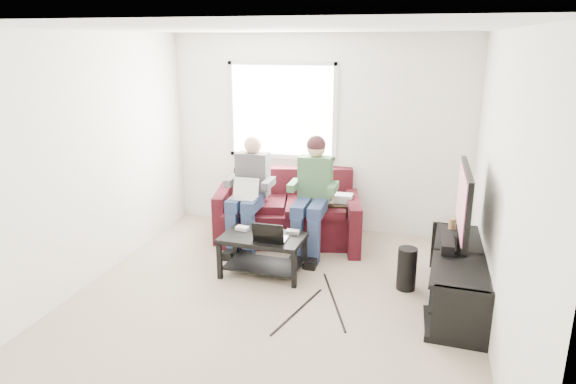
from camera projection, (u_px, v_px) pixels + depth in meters
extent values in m
plane|color=#B2A58A|center=(271.00, 302.00, 5.10)|extent=(4.50, 4.50, 0.00)
plane|color=white|center=(268.00, 28.00, 4.36)|extent=(4.50, 4.50, 0.00)
plane|color=white|center=(318.00, 134.00, 6.81)|extent=(4.50, 0.00, 4.50)
plane|color=white|center=(143.00, 284.00, 2.64)|extent=(4.50, 0.00, 4.50)
plane|color=white|center=(82.00, 163.00, 5.22)|extent=(0.00, 4.50, 4.50)
plane|color=white|center=(501.00, 192.00, 4.24)|extent=(0.00, 4.50, 4.50)
cube|color=white|center=(282.00, 111.00, 6.84)|extent=(1.40, 0.01, 1.20)
cube|color=silver|center=(282.00, 111.00, 6.83)|extent=(1.48, 0.04, 1.28)
cube|color=#3F0F1D|center=(286.00, 224.00, 6.65)|extent=(1.71, 1.14, 0.44)
cube|color=#3F0F1D|center=(293.00, 184.00, 6.86)|extent=(1.58, 0.52, 0.45)
cube|color=#3F0F1D|center=(224.00, 211.00, 6.83)|extent=(0.34, 0.95, 0.62)
cube|color=#3F0F1D|center=(353.00, 223.00, 6.41)|extent=(0.34, 0.95, 0.62)
cube|color=#3F0F1D|center=(257.00, 202.00, 6.65)|extent=(0.86, 0.85, 0.10)
cube|color=#3F0F1D|center=(315.00, 207.00, 6.46)|extent=(0.86, 0.85, 0.10)
cube|color=navy|center=(237.00, 202.00, 6.24)|extent=(0.16, 0.45, 0.14)
cube|color=navy|center=(253.00, 204.00, 6.19)|extent=(0.16, 0.45, 0.14)
cube|color=navy|center=(233.00, 234.00, 6.17)|extent=(0.13, 0.13, 0.54)
cube|color=navy|center=(248.00, 235.00, 6.12)|extent=(0.13, 0.13, 0.54)
cube|color=#515156|center=(253.00, 174.00, 6.44)|extent=(0.40, 0.22, 0.55)
sphere|color=#DFAE8B|center=(253.00, 145.00, 6.35)|extent=(0.22, 0.22, 0.22)
cube|color=navy|center=(301.00, 208.00, 6.05)|extent=(0.16, 0.45, 0.14)
cube|color=navy|center=(318.00, 209.00, 6.00)|extent=(0.16, 0.45, 0.14)
cube|color=navy|center=(297.00, 240.00, 5.97)|extent=(0.13, 0.13, 0.54)
cube|color=navy|center=(314.00, 242.00, 5.92)|extent=(0.13, 0.13, 0.54)
cube|color=#5A5D5D|center=(315.00, 178.00, 6.24)|extent=(0.40, 0.22, 0.55)
sphere|color=#DFAE8B|center=(316.00, 148.00, 6.16)|extent=(0.22, 0.22, 0.22)
sphere|color=#381C1E|center=(316.00, 145.00, 6.15)|extent=(0.23, 0.23, 0.23)
cube|color=black|center=(263.00, 238.00, 5.62)|extent=(0.92, 0.60, 0.05)
cube|color=black|center=(263.00, 265.00, 5.71)|extent=(0.84, 0.51, 0.02)
cube|color=black|center=(220.00, 262.00, 5.56)|extent=(0.05, 0.05, 0.40)
cube|color=black|center=(294.00, 270.00, 5.35)|extent=(0.05, 0.05, 0.40)
cube|color=black|center=(235.00, 245.00, 6.01)|extent=(0.05, 0.05, 0.40)
cube|color=black|center=(305.00, 252.00, 5.80)|extent=(0.05, 0.05, 0.40)
cube|color=silver|center=(242.00, 228.00, 5.78)|extent=(0.15, 0.11, 0.04)
cube|color=black|center=(259.00, 228.00, 5.79)|extent=(0.14, 0.09, 0.04)
cube|color=gray|center=(293.00, 232.00, 5.67)|extent=(0.14, 0.10, 0.04)
cube|color=black|center=(460.00, 254.00, 4.94)|extent=(0.59, 1.66, 0.04)
cube|color=black|center=(457.00, 278.00, 5.02)|extent=(0.54, 1.60, 0.03)
cube|color=black|center=(455.00, 300.00, 5.09)|extent=(0.59, 1.66, 0.06)
cube|color=black|center=(462.00, 319.00, 4.28)|extent=(0.49, 0.07, 0.54)
cube|color=black|center=(454.00, 247.00, 5.75)|extent=(0.49, 0.07, 0.54)
cube|color=black|center=(460.00, 246.00, 5.03)|extent=(0.12, 0.40, 0.04)
cube|color=black|center=(460.00, 239.00, 5.00)|extent=(0.06, 0.06, 0.12)
cube|color=black|center=(464.00, 201.00, 4.89)|extent=(0.05, 1.10, 0.65)
cube|color=#C82F6C|center=(461.00, 201.00, 4.90)|extent=(0.01, 1.01, 0.58)
cube|color=black|center=(447.00, 242.00, 5.05)|extent=(0.12, 0.50, 0.10)
cylinder|color=#A27245|center=(452.00, 224.00, 5.52)|extent=(0.08, 0.08, 0.12)
cube|color=silver|center=(460.00, 292.00, 4.63)|extent=(0.30, 0.22, 0.06)
cube|color=gray|center=(456.00, 260.00, 5.28)|extent=(0.34, 0.26, 0.08)
cube|color=black|center=(458.00, 275.00, 4.96)|extent=(0.38, 0.30, 0.07)
cylinder|color=black|center=(407.00, 269.00, 5.32)|extent=(0.20, 0.20, 0.45)
cube|color=black|center=(432.00, 318.00, 4.78)|extent=(0.17, 0.45, 0.02)
cube|color=black|center=(343.00, 223.00, 6.49)|extent=(0.38, 0.38, 0.56)
cube|color=silver|center=(344.00, 198.00, 6.40)|extent=(0.22, 0.18, 0.10)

